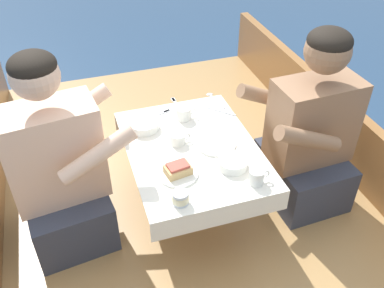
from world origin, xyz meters
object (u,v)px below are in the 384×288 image
(tin_can, at_px, (180,198))
(sandwich, at_px, (178,169))
(person_port, at_px, (60,172))
(coffee_cup_starboard, at_px, (178,138))
(coffee_cup_center, at_px, (184,113))
(person_starboard, at_px, (309,138))
(coffee_cup_port, at_px, (257,176))

(tin_can, bearing_deg, sandwich, 76.88)
(person_port, xyz_separation_m, sandwich, (0.48, -0.23, 0.08))
(person_port, bearing_deg, coffee_cup_starboard, -9.55)
(sandwich, distance_m, coffee_cup_center, 0.42)
(person_starboard, xyz_separation_m, coffee_cup_center, (-0.56, 0.27, 0.08))
(person_starboard, bearing_deg, tin_can, 18.20)
(person_starboard, bearing_deg, coffee_cup_port, 30.32)
(person_port, bearing_deg, person_starboard, -12.70)
(sandwich, height_order, tin_can, sandwich)
(sandwich, bearing_deg, tin_can, -103.12)
(coffee_cup_port, height_order, tin_can, coffee_cup_port)
(coffee_cup_port, distance_m, tin_can, 0.33)
(sandwich, relative_size, coffee_cup_starboard, 1.17)
(person_port, height_order, person_starboard, person_port)
(coffee_cup_starboard, bearing_deg, person_port, 177.87)
(person_port, relative_size, coffee_cup_starboard, 9.67)
(coffee_cup_port, height_order, coffee_cup_center, coffee_cup_port)
(coffee_cup_starboard, relative_size, coffee_cup_center, 0.97)
(person_starboard, height_order, coffee_cup_port, person_starboard)
(person_starboard, distance_m, coffee_cup_port, 0.50)
(tin_can, bearing_deg, coffee_cup_port, 2.82)
(sandwich, relative_size, coffee_cup_port, 1.26)
(person_starboard, height_order, sandwich, person_starboard)
(coffee_cup_starboard, bearing_deg, tin_can, -104.89)
(person_port, height_order, coffee_cup_starboard, person_port)
(coffee_cup_port, xyz_separation_m, coffee_cup_center, (-0.15, 0.54, -0.00))
(person_port, distance_m, coffee_cup_center, 0.65)
(coffee_cup_port, bearing_deg, tin_can, -177.18)
(person_port, xyz_separation_m, coffee_cup_center, (0.62, 0.16, 0.08))
(coffee_cup_starboard, relative_size, tin_can, 1.48)
(tin_can, bearing_deg, coffee_cup_starboard, 75.11)
(person_starboard, height_order, coffee_cup_starboard, person_starboard)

